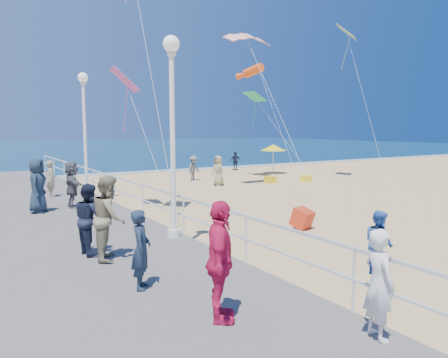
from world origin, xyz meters
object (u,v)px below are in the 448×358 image
lamp_post_mid (172,116)px  beach_chair_left (270,180)px  spectator_5 (72,184)px  spectator_6 (51,179)px  toddler_held (379,243)px  box_kite (302,220)px  spectator_4 (37,186)px  beach_walker_a (194,168)px  lamp_post_far (84,120)px  beach_chair_right (306,178)px  beach_walker_c (218,171)px  spectator_0 (141,249)px  spectator_7 (90,219)px  woman_holding_toddler (379,284)px  beach_umbrella (273,148)px  spectator_1 (109,218)px  beach_walker_b (235,161)px  spectator_3 (220,262)px

lamp_post_mid → beach_chair_left: 15.77m
spectator_5 → spectator_6: spectator_5 is taller
toddler_held → box_kite: (4.61, 6.69, -1.42)m
spectator_4 → spectator_5: bearing=-47.7°
spectator_6 → beach_walker_a: (9.37, 4.71, -0.38)m
spectator_5 → spectator_6: size_ratio=1.10×
lamp_post_far → beach_chair_left: 11.96m
spectator_6 → beach_chair_right: (15.15, 0.64, -0.98)m
spectator_6 → beach_walker_c: spectator_6 is taller
spectator_0 → spectator_7: 2.76m
lamp_post_mid → woman_holding_toddler: lamp_post_mid is taller
lamp_post_far → beach_umbrella: lamp_post_far is taller
toddler_held → beach_walker_a: toddler_held is taller
box_kite → beach_chair_right: bearing=31.5°
spectator_1 → beach_walker_b: bearing=-18.2°
spectator_1 → beach_walker_b: (16.01, 19.18, -0.60)m
spectator_5 → spectator_7: 6.52m
beach_umbrella → spectator_7: bearing=-139.1°
spectator_5 → lamp_post_mid: bearing=-162.5°
lamp_post_mid → spectator_4: 6.56m
spectator_1 → spectator_3: spectator_1 is taller
spectator_4 → spectator_6: (1.07, 3.45, -0.17)m
spectator_1 → box_kite: bearing=-58.7°
woman_holding_toddler → beach_walker_b: 28.51m
spectator_6 → beach_chair_left: (12.85, 1.33, -0.98)m
spectator_5 → spectator_0: bearing=180.0°
toddler_held → spectator_4: bearing=29.0°
spectator_7 → beach_chair_right: bearing=-64.0°
toddler_held → spectator_5: size_ratio=0.55×
woman_holding_toddler → beach_walker_c: woman_holding_toddler is taller
spectator_1 → spectator_3: 4.07m
box_kite → beach_walker_c: bearing=57.7°
spectator_1 → spectator_6: bearing=18.2°
spectator_5 → beach_chair_left: 13.43m
spectator_3 → beach_umbrella: size_ratio=0.87×
lamp_post_mid → lamp_post_far: bearing=90.0°
lamp_post_far → beach_umbrella: (14.77, 5.42, -1.75)m
spectator_1 → spectator_7: size_ratio=1.14×
woman_holding_toddler → spectator_0: 4.13m
beach_walker_a → lamp_post_far: bearing=-177.9°
lamp_post_mid → beach_walker_c: bearing=53.8°
beach_walker_c → lamp_post_far: bearing=-87.3°
toddler_held → spectator_4: (-2.66, 12.18, -0.37)m
lamp_post_mid → spectator_3: 5.86m
spectator_5 → spectator_7: spectator_5 is taller
spectator_3 → beach_chair_left: 20.26m
spectator_3 → beach_walker_b: (15.56, 23.22, -0.59)m
lamp_post_mid → beach_chair_right: bearing=35.3°
spectator_7 → beach_chair_right: size_ratio=3.03×
beach_walker_b → beach_walker_c: size_ratio=0.85×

